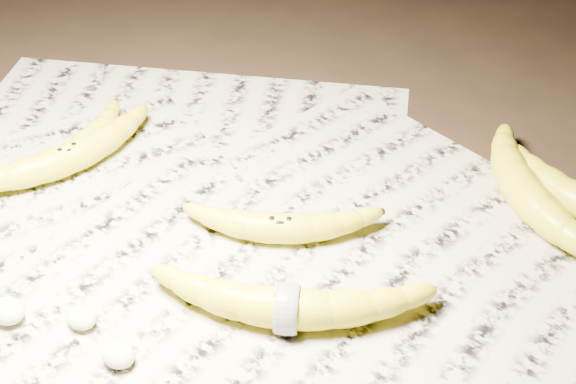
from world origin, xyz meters
The scene contains 11 objects.
ground centered at (0.00, 0.00, 0.00)m, with size 3.00×3.00×0.00m, color black.
newspaper_patch centered at (-0.02, -0.04, 0.00)m, with size 0.90×0.70×0.01m, color #A8A190.
banana_left_a centered at (-0.25, -0.03, 0.03)m, with size 0.21×0.06×0.04m, color yellow, non-canonical shape.
banana_left_b centered at (-0.25, 0.00, 0.02)m, with size 0.17×0.05×0.03m, color yellow, non-canonical shape.
banana_center centered at (0.02, 0.01, 0.02)m, with size 0.18×0.05×0.03m, color yellow, non-canonical shape.
banana_taped centered at (0.09, -0.08, 0.03)m, with size 0.23×0.06×0.04m, color yellow, non-canonical shape.
banana_upper_b centered at (0.22, 0.20, 0.03)m, with size 0.20×0.07×0.04m, color yellow, non-canonical shape.
measuring_tape centered at (0.09, -0.08, 0.03)m, with size 0.05×0.05×0.00m, color white.
flesh_chunk_a centered at (-0.13, -0.22, 0.02)m, with size 0.04×0.03×0.02m, color beige.
flesh_chunk_b centered at (-0.07, -0.19, 0.02)m, with size 0.03×0.02×0.02m, color beige.
flesh_chunk_c centered at (-0.01, -0.20, 0.02)m, with size 0.03×0.03×0.02m, color beige.
Camera 1 is at (0.37, -0.51, 0.57)m, focal length 50.00 mm.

